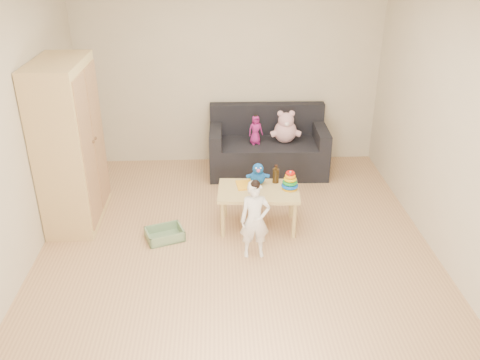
{
  "coord_description": "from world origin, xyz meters",
  "views": [
    {
      "loc": [
        -0.16,
        -4.37,
        2.94
      ],
      "look_at": [
        0.05,
        0.25,
        0.65
      ],
      "focal_mm": 38.0,
      "sensor_mm": 36.0,
      "label": 1
    }
  ],
  "objects_px": {
    "wardrobe": "(69,145)",
    "play_table": "(258,208)",
    "sofa": "(268,156)",
    "toddler": "(255,221)"
  },
  "relations": [
    {
      "from": "wardrobe",
      "to": "play_table",
      "type": "bearing_deg",
      "value": -7.86
    },
    {
      "from": "sofa",
      "to": "play_table",
      "type": "distance_m",
      "value": 1.43
    },
    {
      "from": "wardrobe",
      "to": "play_table",
      "type": "distance_m",
      "value": 2.12
    },
    {
      "from": "sofa",
      "to": "play_table",
      "type": "xyz_separation_m",
      "value": [
        -0.24,
        -1.41,
        0.01
      ]
    },
    {
      "from": "wardrobe",
      "to": "toddler",
      "type": "height_order",
      "value": "wardrobe"
    },
    {
      "from": "sofa",
      "to": "toddler",
      "type": "bearing_deg",
      "value": -98.12
    },
    {
      "from": "play_table",
      "to": "toddler",
      "type": "distance_m",
      "value": 0.58
    },
    {
      "from": "sofa",
      "to": "toddler",
      "type": "relative_size",
      "value": 1.94
    },
    {
      "from": "toddler",
      "to": "sofa",
      "type": "bearing_deg",
      "value": 78.71
    },
    {
      "from": "toddler",
      "to": "wardrobe",
      "type": "bearing_deg",
      "value": 154.77
    }
  ]
}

